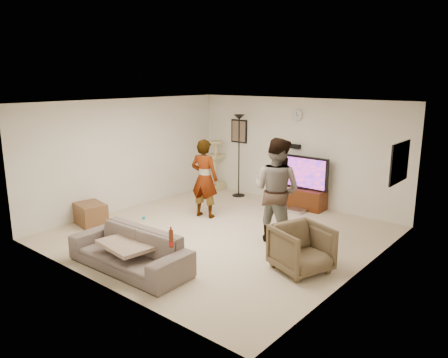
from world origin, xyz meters
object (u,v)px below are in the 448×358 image
Objects in this scene: sofa at (129,250)px; tv at (303,172)px; floor_lamp at (239,156)px; cat_tree at (215,165)px; side_table at (91,214)px; tv_stand at (302,198)px; armchair at (301,249)px; person_left at (204,179)px; person_right at (276,190)px; beer_bottle at (171,239)px.

tv is at bearing 83.32° from sofa.
cat_tree is (-0.91, 0.12, -0.36)m from floor_lamp.
tv_stand is at bearing 54.45° from side_table.
floor_lamp is 2.57× the size of armchair.
armchair is at bearing -60.18° from tv.
cat_tree is 0.64× the size of sofa.
person_right is at bearing 161.46° from person_left.
floor_lamp is 4.75m from sofa.
tv is 2.23m from person_right.
person_right reaches higher than tv_stand.
armchair is 4.51m from side_table.
tv is 2.32m from person_left.
sofa is (0.87, -2.70, -0.54)m from person_left.
tv is 0.94× the size of cat_tree.
floor_lamp reaches higher than tv_stand.
sofa is at bearing 148.99° from armchair.
tv is 4.68m from sofa.
cat_tree is 2.37m from person_left.
tv is 1.76m from floor_lamp.
tv_stand is 4.69m from side_table.
side_table is (-2.73, -3.81, -0.62)m from tv.
armchair reaches higher than side_table.
floor_lamp is at bearing -175.58° from tv.
sofa is 2.61× the size of armchair.
side_table is at bearing 158.80° from sofa.
side_table is at bearing 121.52° from armchair.
tv is 0.60× the size of sofa.
person_left is 2.57× the size of side_table.
beer_bottle is at bearing -14.04° from side_table.
sofa is (-0.40, -4.64, -0.53)m from tv.
tv reaches higher than sofa.
floor_lamp is 5.07m from beer_bottle.
armchair is (1.03, -0.85, -0.59)m from person_right.
floor_lamp is 4.52m from armchair.
floor_lamp is at bearing 117.14° from beer_bottle.
tv_stand is 1.93m from floor_lamp.
sofa is 1.06m from beer_bottle.
floor_lamp reaches higher than armchair.
floor_lamp is 3.13× the size of side_table.
sofa is at bearing -94.97° from tv.
beer_bottle is at bearing -1.70° from sofa.
tv_stand is 1.68× the size of side_table.
beer_bottle is at bearing 85.04° from person_right.
person_right is (1.95, -0.19, 0.11)m from person_left.
cat_tree is 2.03× the size of side_table.
beer_bottle is 3.43m from side_table.
floor_lamp reaches higher than cat_tree.
cat_tree is 0.79× the size of person_left.
tv is at bearing -74.87° from person_right.
person_right reaches higher than sofa.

